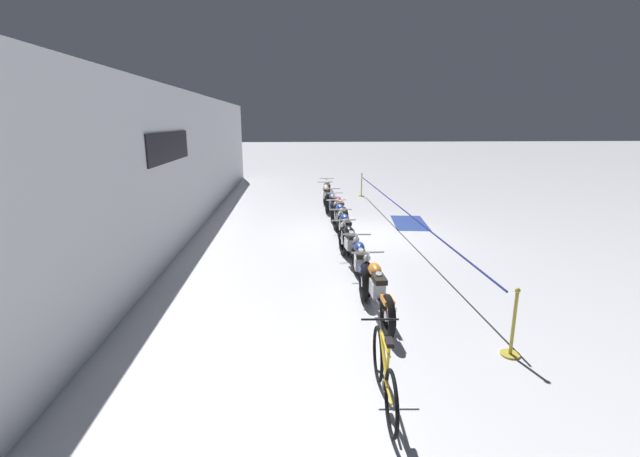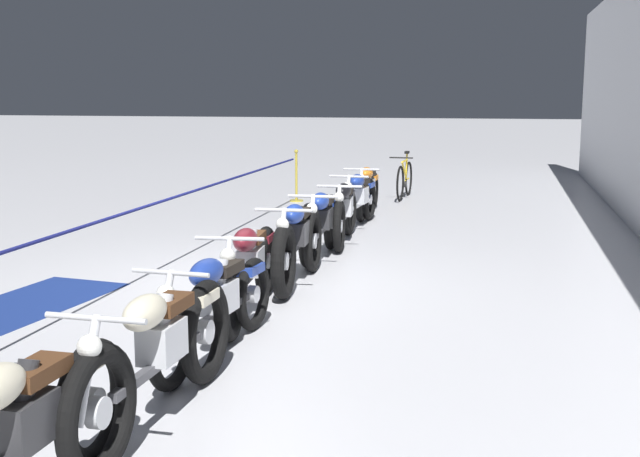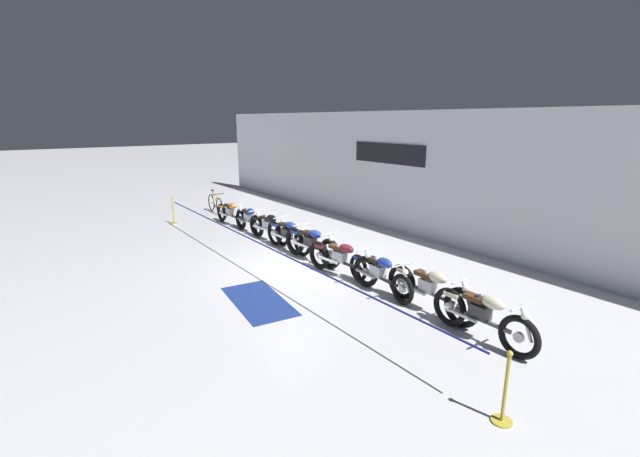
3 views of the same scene
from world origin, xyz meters
name	(u,v)px [view 2 (image 2 of 3)]	position (x,y,z in m)	size (l,w,h in m)	color
ground_plane	(246,280)	(0.00, 0.00, 0.00)	(120.00, 120.00, 0.00)	silver
motorcycle_orange_0	(367,190)	(-5.38, 0.57, 0.46)	(2.34, 0.62, 0.93)	black
motorcycle_blue_1	(359,199)	(-4.02, 0.66, 0.47)	(2.24, 0.62, 0.94)	black
motorcycle_black_2	(344,211)	(-2.63, 0.68, 0.47)	(2.25, 0.62, 0.95)	black
motorcycle_blue_3	(322,224)	(-1.35, 0.63, 0.49)	(2.25, 0.62, 0.97)	black
motorcycle_blue_4	(297,241)	(-0.06, 0.61, 0.49)	(2.41, 0.62, 0.99)	black
motorcycle_maroon_5	(249,270)	(1.42, 0.50, 0.47)	(2.44, 0.63, 0.96)	black
motorcycle_blue_6	(216,303)	(2.69, 0.61, 0.46)	(2.29, 0.62, 0.92)	black
motorcycle_cream_7	(158,354)	(4.08, 0.72, 0.49)	(2.40, 0.62, 0.98)	black
motorcycle_cream_8	(17,437)	(5.43, 0.55, 0.48)	(2.20, 0.62, 0.96)	black
bicycle	(405,180)	(-7.83, 0.96, 0.39)	(1.75, 0.48, 0.97)	black
stanchion_far_left	(200,197)	(-1.51, -1.13, 0.76)	(13.64, 0.28, 1.05)	gold
floor_banner	(27,303)	(1.52, -1.91, 0.00)	(2.25, 1.07, 0.01)	navy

